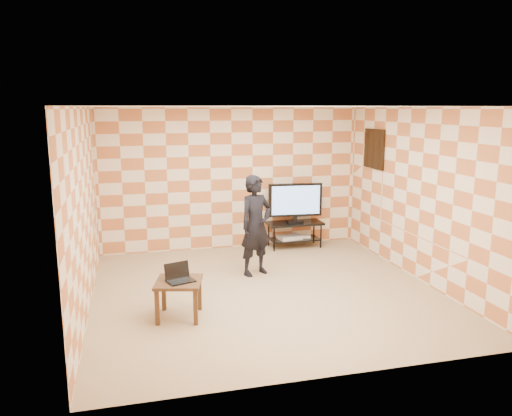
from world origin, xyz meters
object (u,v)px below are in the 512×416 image
object	(u,v)px
tv_stand	(295,229)
side_table	(179,287)
tv	(295,201)
person	(256,225)

from	to	relation	value
tv_stand	side_table	world-z (taller)	same
tv	side_table	size ratio (longest dim) A/B	1.52
tv_stand	person	size ratio (longest dim) A/B	0.66
side_table	person	world-z (taller)	person
side_table	tv_stand	bearing A→B (deg)	48.31
person	side_table	bearing A→B (deg)	-158.32
tv_stand	tv	xyz separation A→B (m)	(0.00, -0.00, 0.56)
side_table	person	distance (m)	2.04
tv_stand	person	xyz separation A→B (m)	(-1.13, -1.39, 0.45)
tv	side_table	bearing A→B (deg)	-131.72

